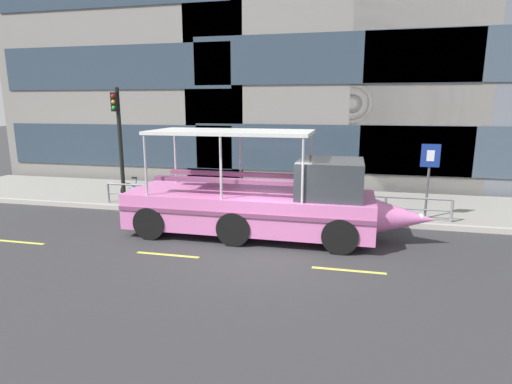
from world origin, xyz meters
TOP-DOWN VIEW (x-y plane):
  - ground_plane at (0.00, 0.00)m, footprint 120.00×120.00m
  - sidewalk at (0.00, 5.60)m, footprint 32.00×4.80m
  - curb_edge at (0.00, 3.11)m, footprint 32.00×0.18m
  - lane_centreline at (-0.00, -1.00)m, footprint 25.80×0.12m
  - curb_guardrail at (-0.65, 3.45)m, footprint 12.69×0.09m
  - traffic_light_pole at (-6.58, 3.90)m, footprint 0.24×0.46m
  - parking_sign at (4.90, 3.77)m, footprint 0.60×0.12m
  - leaned_bicycle at (-5.87, 3.99)m, footprint 1.74×0.46m
  - duck_tour_boat at (-0.13, 1.26)m, footprint 9.36×2.51m
  - pedestrian_near_bow at (2.60, 4.18)m, footprint 0.38×0.33m

SIDE VIEW (x-z plane):
  - ground_plane at x=0.00m, z-range 0.00..0.00m
  - lane_centreline at x=0.00m, z-range 0.00..0.01m
  - sidewalk at x=0.00m, z-range 0.00..0.18m
  - curb_edge at x=0.00m, z-range 0.00..0.18m
  - leaned_bicycle at x=-5.87m, z-range 0.08..1.04m
  - curb_guardrail at x=-0.65m, z-range 0.32..1.11m
  - duck_tour_boat at x=-0.13m, z-range -0.57..2.66m
  - pedestrian_near_bow at x=2.60m, z-range 0.35..1.97m
  - parking_sign at x=4.90m, z-range 0.64..3.17m
  - traffic_light_pole at x=-6.58m, z-range 0.64..5.09m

